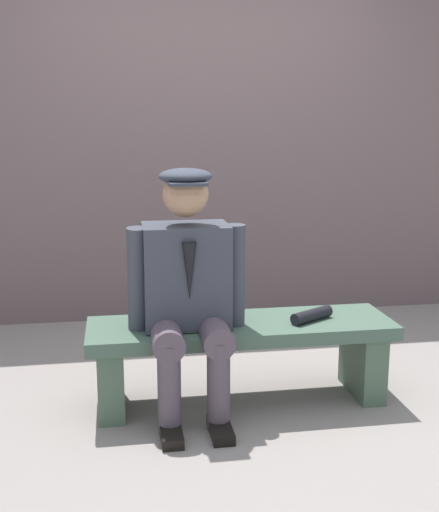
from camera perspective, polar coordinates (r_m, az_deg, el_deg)
name	(u,v)px	position (r m, az deg, el deg)	size (l,w,h in m)	color
ground_plane	(241,401)	(3.43, 1.90, -12.80)	(30.00, 30.00, 0.00)	gray
bench	(241,345)	(3.32, 1.94, -7.99)	(1.56, 0.45, 0.43)	#435D4C
seated_man	(187,283)	(3.11, -2.89, -2.45)	(0.59, 0.62, 1.22)	#393D48
rolled_magazine	(312,315)	(3.32, 8.26, -5.26)	(0.06, 0.06, 0.26)	black
stadium_wall	(198,160)	(4.76, -1.91, 8.56)	(12.00, 0.24, 2.32)	#665455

